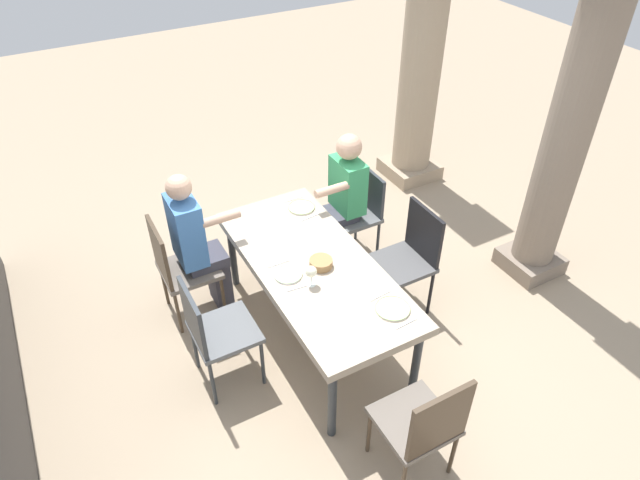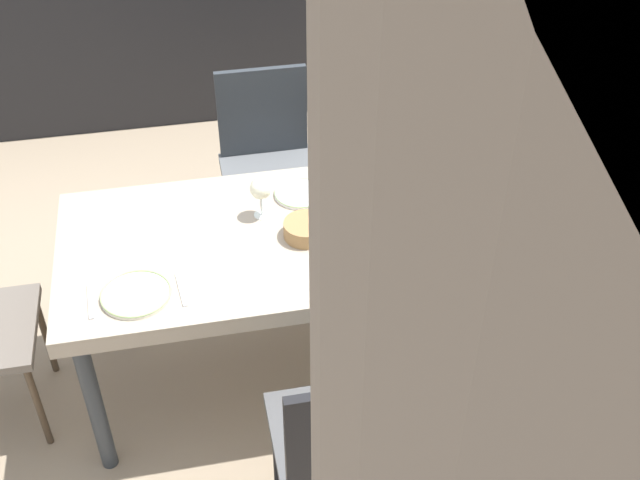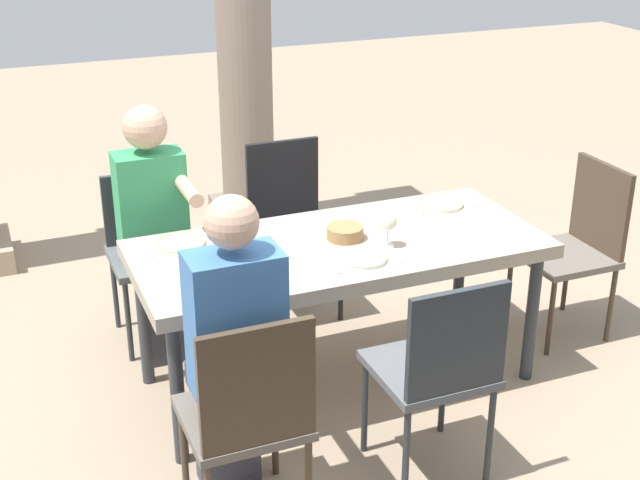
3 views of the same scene
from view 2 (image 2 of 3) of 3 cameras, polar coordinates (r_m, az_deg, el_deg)
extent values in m
plane|color=gray|center=(3.45, -0.20, -8.89)|extent=(16.00, 16.00, 0.00)
cube|color=tan|center=(2.97, -0.23, 0.32)|extent=(1.90, 0.83, 0.07)
cylinder|color=#2D3338|center=(3.23, 16.42, -6.58)|extent=(0.06, 0.06, 0.67)
cylinder|color=#2D3338|center=(2.98, -15.85, -11.33)|extent=(0.06, 0.06, 0.67)
cylinder|color=#2D3338|center=(3.67, 12.17, 0.66)|extent=(0.06, 0.06, 0.67)
cylinder|color=#2D3338|center=(3.45, -15.65, -2.87)|extent=(0.06, 0.06, 0.67)
cube|color=#5B5E61|center=(2.83, 17.60, -11.11)|extent=(0.44, 0.44, 0.04)
cube|color=#2D3338|center=(2.58, 20.37, -11.42)|extent=(0.42, 0.03, 0.40)
cylinder|color=#2D3338|center=(3.19, 18.39, -10.72)|extent=(0.03, 0.03, 0.45)
cylinder|color=#2D3338|center=(3.05, 11.94, -12.13)|extent=(0.03, 0.03, 0.45)
cube|color=#6A6158|center=(3.87, 8.08, 5.49)|extent=(0.44, 0.44, 0.04)
cube|color=#473828|center=(3.91, 7.50, 10.06)|extent=(0.42, 0.03, 0.49)
cylinder|color=#473828|center=(3.81, 5.92, 0.72)|extent=(0.03, 0.03, 0.43)
cylinder|color=#473828|center=(3.92, 11.26, 1.38)|extent=(0.03, 0.03, 0.43)
cylinder|color=#473828|center=(4.10, 4.46, 3.93)|extent=(0.03, 0.03, 0.43)
cylinder|color=#473828|center=(4.20, 9.48, 4.47)|extent=(0.03, 0.03, 0.43)
cube|color=#4F4F50|center=(2.60, 1.59, -14.08)|extent=(0.44, 0.44, 0.04)
cube|color=black|center=(2.29, 2.82, -14.43)|extent=(0.42, 0.03, 0.47)
cylinder|color=black|center=(2.94, 4.39, -13.49)|extent=(0.03, 0.03, 0.46)
cylinder|color=black|center=(2.89, -3.16, -14.69)|extent=(0.03, 0.03, 0.46)
cube|color=#5B5E61|center=(3.70, -3.57, 4.54)|extent=(0.44, 0.44, 0.04)
cube|color=#2D3338|center=(3.75, -4.17, 9.08)|extent=(0.42, 0.03, 0.45)
cylinder|color=#2D3338|center=(3.68, -5.90, -0.62)|extent=(0.03, 0.03, 0.46)
cylinder|color=#2D3338|center=(3.72, -0.08, 0.11)|extent=(0.03, 0.03, 0.46)
cylinder|color=#2D3338|center=(3.98, -6.55, 2.78)|extent=(0.03, 0.03, 0.46)
cylinder|color=#2D3338|center=(4.01, -1.15, 3.43)|extent=(0.03, 0.03, 0.46)
cylinder|color=#473828|center=(3.20, -19.56, -11.15)|extent=(0.03, 0.03, 0.43)
cylinder|color=#473828|center=(3.46, -19.12, -6.40)|extent=(0.03, 0.03, 0.43)
cube|color=#3F3F4C|center=(3.14, 14.90, -10.68)|extent=(0.24, 0.14, 0.46)
cube|color=#3F3F4C|center=(2.88, 16.51, -8.34)|extent=(0.28, 0.32, 0.10)
cube|color=#389E60|center=(2.62, 18.64, -5.64)|extent=(0.34, 0.20, 0.49)
sphere|color=tan|center=(2.39, 20.43, 0.79)|extent=(0.22, 0.22, 0.22)
cylinder|color=tan|center=(2.64, 14.19, -0.95)|extent=(0.07, 0.30, 0.07)
cube|color=#3F3F4C|center=(3.82, 8.85, 0.84)|extent=(0.24, 0.14, 0.46)
cube|color=#3F3F4C|center=(3.73, 8.83, 5.07)|extent=(0.28, 0.32, 0.10)
cube|color=#3F72B2|center=(3.65, 8.78, 10.26)|extent=(0.34, 0.20, 0.55)
sphere|color=tan|center=(3.48, 9.42, 15.92)|extent=(0.19, 0.19, 0.19)
cylinder|color=tan|center=(3.35, 7.98, 9.96)|extent=(0.07, 0.30, 0.07)
cube|color=black|center=(4.97, -5.31, 13.59)|extent=(4.30, 0.10, 0.90)
cylinder|color=silver|center=(2.94, 13.89, -0.38)|extent=(0.22, 0.22, 0.01)
torus|color=#A0BE77|center=(2.94, 13.91, -0.28)|extent=(0.22, 0.22, 0.01)
cube|color=silver|center=(3.01, 16.50, -0.07)|extent=(0.02, 0.17, 0.01)
cube|color=silver|center=(2.89, 11.16, -0.80)|extent=(0.04, 0.17, 0.01)
cylinder|color=white|center=(3.11, -1.42, 3.33)|extent=(0.20, 0.20, 0.01)
torus|color=#A9CD91|center=(3.11, -1.42, 3.44)|extent=(0.20, 0.20, 0.01)
cylinder|color=white|center=(3.02, -4.17, 1.82)|extent=(0.06, 0.06, 0.00)
cylinder|color=white|center=(2.99, -4.21, 2.48)|extent=(0.01, 0.01, 0.08)
sphere|color=#F2EFCC|center=(2.95, -4.28, 3.71)|extent=(0.08, 0.08, 0.08)
cube|color=silver|center=(3.14, 1.28, 3.60)|extent=(0.02, 0.17, 0.01)
cube|color=silver|center=(3.10, -4.15, 2.96)|extent=(0.03, 0.17, 0.01)
cylinder|color=silver|center=(2.73, -13.06, -3.85)|extent=(0.24, 0.24, 0.01)
torus|color=#A0BE77|center=(2.73, -13.08, -3.74)|extent=(0.24, 0.24, 0.01)
cube|color=silver|center=(2.73, -9.93, -3.52)|extent=(0.03, 0.17, 0.01)
cube|color=silver|center=(2.75, -16.16, -4.26)|extent=(0.03, 0.17, 0.01)
cylinder|color=#9E7547|center=(2.89, -0.96, 0.78)|extent=(0.17, 0.17, 0.06)
camera|label=1|loc=(4.52, -57.34, 36.97)|focal=31.73mm
camera|label=3|loc=(6.01, 9.21, 36.62)|focal=49.41mm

